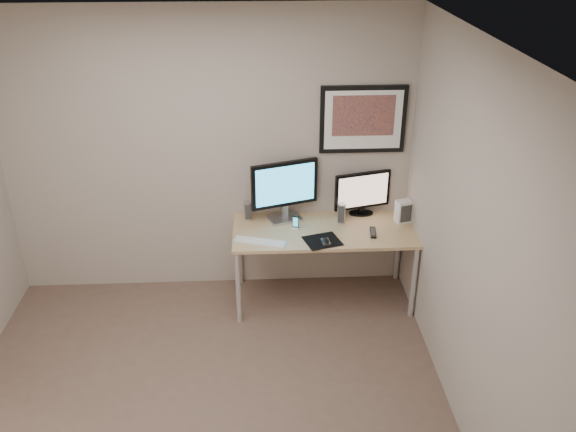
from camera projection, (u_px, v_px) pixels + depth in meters
name	position (u px, v px, depth m)	size (l,w,h in m)	color
floor	(204.00, 408.00, 4.44)	(3.60, 3.60, 0.00)	brown
room	(194.00, 177.00, 4.09)	(3.60, 3.60, 3.60)	white
desk	(324.00, 236.00, 5.39)	(1.60, 0.70, 0.73)	#916446
framed_art	(363.00, 119.00, 5.26)	(0.75, 0.04, 0.60)	black
monitor_large	(285.00, 188.00, 5.38)	(0.60, 0.28, 0.56)	#AEAEB3
monitor_tv	(362.00, 192.00, 5.52)	(0.52, 0.17, 0.41)	black
speaker_left	(248.00, 211.00, 5.50)	(0.07, 0.07, 0.17)	#AEAEB3
speaker_right	(341.00, 213.00, 5.43)	(0.07, 0.07, 0.18)	#AEAEB3
phone_dock	(296.00, 222.00, 5.34)	(0.06, 0.06, 0.13)	black
keyboard	(260.00, 242.00, 5.14)	(0.45, 0.12, 0.02)	silver
mousepad	(322.00, 241.00, 5.17)	(0.29, 0.26, 0.00)	black
mouse	(326.00, 241.00, 5.13)	(0.06, 0.10, 0.03)	black
remote	(373.00, 232.00, 5.28)	(0.05, 0.19, 0.02)	black
fan_unit	(403.00, 211.00, 5.44)	(0.13, 0.10, 0.21)	silver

